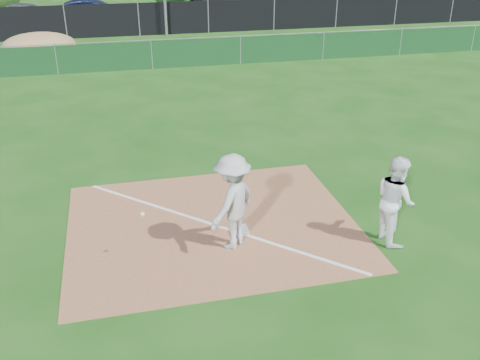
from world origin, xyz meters
name	(u,v)px	position (x,y,z in m)	size (l,w,h in m)	color
ground	(165,102)	(0.00, 10.00, 0.00)	(90.00, 90.00, 0.00)	#15460F
infield_dirt	(212,225)	(0.00, 1.00, 0.01)	(6.00, 5.00, 0.02)	#905939
foul_line	(212,224)	(0.00, 1.00, 0.03)	(0.08, 7.00, 0.01)	white
green_fence	(152,55)	(0.00, 15.00, 0.60)	(44.00, 0.05, 1.20)	#0E3416
dirt_mound	(40,45)	(-5.00, 18.50, 0.58)	(3.38, 2.60, 1.17)	#957548
black_fence	(139,19)	(0.00, 23.00, 0.90)	(46.00, 0.04, 1.80)	black
parking_lot	(135,22)	(0.00, 28.00, 0.01)	(46.00, 9.00, 0.01)	black
first_base	(239,230)	(0.49, 0.57, 0.06)	(0.36, 0.36, 0.08)	silver
play_at_first	(232,202)	(0.24, 0.13, 0.99)	(2.45, 1.38, 1.93)	silver
runner	(395,199)	(3.41, -0.38, 0.91)	(0.88, 0.69, 1.81)	white
car_left	(27,14)	(-6.61, 28.23, 0.71)	(1.64, 4.08, 1.39)	#9C9FA4
car_mid	(93,13)	(-2.58, 26.78, 0.82)	(1.70, 4.89, 1.61)	black
car_right	(223,7)	(6.00, 28.35, 0.71)	(1.97, 4.84, 1.41)	black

